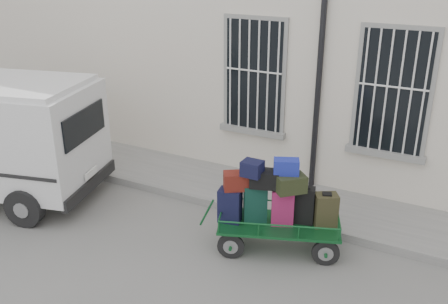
% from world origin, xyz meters
% --- Properties ---
extents(ground, '(80.00, 80.00, 0.00)m').
position_xyz_m(ground, '(0.00, 0.00, 0.00)').
color(ground, slate).
rests_on(ground, ground).
extents(building, '(24.00, 5.15, 6.00)m').
position_xyz_m(building, '(0.00, 5.50, 3.00)').
color(building, beige).
rests_on(building, ground).
extents(sidewalk, '(24.00, 1.70, 0.15)m').
position_xyz_m(sidewalk, '(0.00, 2.20, 0.07)').
color(sidewalk, slate).
rests_on(sidewalk, ground).
extents(luggage_cart, '(2.29, 1.48, 1.63)m').
position_xyz_m(luggage_cart, '(1.08, 0.59, 0.82)').
color(luggage_cart, black).
rests_on(luggage_cart, ground).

